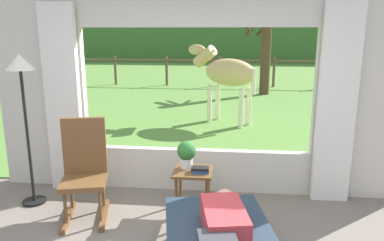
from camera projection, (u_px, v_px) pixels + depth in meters
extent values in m
cube|color=beige|center=(43.00, 92.00, 4.90)|extent=(1.15, 0.12, 2.55)
cube|color=beige|center=(363.00, 98.00, 4.49)|extent=(1.15, 0.12, 2.55)
cube|color=beige|center=(196.00, 169.00, 4.93)|extent=(2.90, 0.12, 0.55)
cube|color=beige|center=(196.00, 8.00, 4.45)|extent=(2.90, 0.12, 0.45)
cube|color=silver|center=(63.00, 100.00, 4.75)|extent=(0.44, 0.10, 2.40)
cube|color=silver|center=(337.00, 105.00, 4.41)|extent=(0.44, 0.10, 2.40)
cube|color=#568438|center=(220.00, 81.00, 15.53)|extent=(36.00, 21.68, 0.02)
cube|color=#3B662E|center=(225.00, 44.00, 24.76)|extent=(36.00, 2.00, 2.40)
cube|color=#B23338|center=(224.00, 220.00, 3.10)|extent=(0.45, 0.65, 0.22)
sphere|color=tan|center=(225.00, 200.00, 3.47)|extent=(0.20, 0.20, 0.20)
cube|color=brown|center=(84.00, 182.00, 4.10)|extent=(0.58, 0.58, 0.06)
cube|color=brown|center=(85.00, 147.00, 4.22)|extent=(0.48, 0.17, 0.68)
cube|color=brown|center=(68.00, 217.00, 4.17)|extent=(0.22, 0.68, 0.06)
cube|color=brown|center=(104.00, 215.00, 4.22)|extent=(0.22, 0.68, 0.06)
cylinder|color=brown|center=(65.00, 208.00, 3.95)|extent=(0.04, 0.04, 0.38)
cylinder|color=brown|center=(100.00, 205.00, 4.00)|extent=(0.04, 0.04, 0.38)
cylinder|color=brown|center=(71.00, 193.00, 4.30)|extent=(0.04, 0.04, 0.38)
cylinder|color=brown|center=(103.00, 192.00, 4.34)|extent=(0.04, 0.04, 0.38)
cube|color=brown|center=(193.00, 171.00, 4.23)|extent=(0.44, 0.44, 0.03)
cylinder|color=brown|center=(176.00, 198.00, 4.14)|extent=(0.04, 0.04, 0.49)
cylinder|color=brown|center=(207.00, 200.00, 4.11)|extent=(0.04, 0.04, 0.49)
cylinder|color=brown|center=(180.00, 186.00, 4.47)|extent=(0.04, 0.04, 0.49)
cylinder|color=brown|center=(209.00, 187.00, 4.44)|extent=(0.04, 0.04, 0.49)
cylinder|color=silver|center=(187.00, 163.00, 4.28)|extent=(0.14, 0.14, 0.12)
sphere|color=#2D6B2D|center=(187.00, 151.00, 4.24)|extent=(0.22, 0.22, 0.22)
cube|color=#23478C|center=(201.00, 171.00, 4.16)|extent=(0.20, 0.14, 0.03)
cube|color=black|center=(200.00, 168.00, 4.15)|extent=(0.20, 0.12, 0.03)
cylinder|color=black|center=(35.00, 201.00, 4.59)|extent=(0.28, 0.28, 0.03)
cylinder|color=black|center=(28.00, 139.00, 4.40)|extent=(0.04, 0.04, 1.63)
cone|color=white|center=(20.00, 62.00, 4.19)|extent=(0.32, 0.32, 0.18)
ellipsoid|color=tan|center=(230.00, 72.00, 8.14)|extent=(1.34, 1.15, 0.60)
cylinder|color=tan|center=(205.00, 57.00, 8.48)|extent=(0.64, 0.55, 0.53)
ellipsoid|color=tan|center=(197.00, 50.00, 8.60)|extent=(0.51, 0.43, 0.24)
cube|color=beige|center=(208.00, 56.00, 8.43)|extent=(0.40, 0.30, 0.32)
cylinder|color=beige|center=(253.00, 82.00, 7.80)|extent=(0.14, 0.14, 0.55)
cylinder|color=beige|center=(209.00, 104.00, 8.45)|extent=(0.11, 0.11, 0.85)
cylinder|color=beige|center=(218.00, 102.00, 8.69)|extent=(0.11, 0.11, 0.85)
cylinder|color=beige|center=(241.00, 108.00, 7.93)|extent=(0.11, 0.11, 0.85)
cylinder|color=beige|center=(249.00, 106.00, 8.17)|extent=(0.11, 0.11, 0.85)
cylinder|color=#4C3823|center=(266.00, 52.00, 11.95)|extent=(0.32, 0.32, 2.72)
cylinder|color=#47331E|center=(253.00, 20.00, 11.81)|extent=(0.23, 1.14, 0.71)
cylinder|color=#47331E|center=(267.00, 24.00, 12.06)|extent=(0.68, 0.12, 0.75)
cylinder|color=#47331E|center=(263.00, 16.00, 12.18)|extent=(1.28, 0.31, 0.85)
cylinder|color=#47331E|center=(251.00, 22.00, 11.91)|extent=(0.41, 1.24, 0.89)
cylinder|color=brown|center=(17.00, 69.00, 14.73)|extent=(0.10, 0.10, 1.10)
cylinder|color=brown|center=(66.00, 70.00, 14.53)|extent=(0.10, 0.10, 1.10)
cylinder|color=brown|center=(115.00, 70.00, 14.32)|extent=(0.10, 0.10, 1.10)
cylinder|color=brown|center=(167.00, 71.00, 14.12)|extent=(0.10, 0.10, 1.10)
cylinder|color=brown|center=(219.00, 71.00, 13.92)|extent=(0.10, 0.10, 1.10)
cylinder|color=brown|center=(274.00, 72.00, 13.71)|extent=(0.10, 0.10, 1.10)
cylinder|color=brown|center=(330.00, 73.00, 13.51)|extent=(0.10, 0.10, 1.10)
cube|color=brown|center=(220.00, 61.00, 13.82)|extent=(16.00, 0.06, 0.08)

